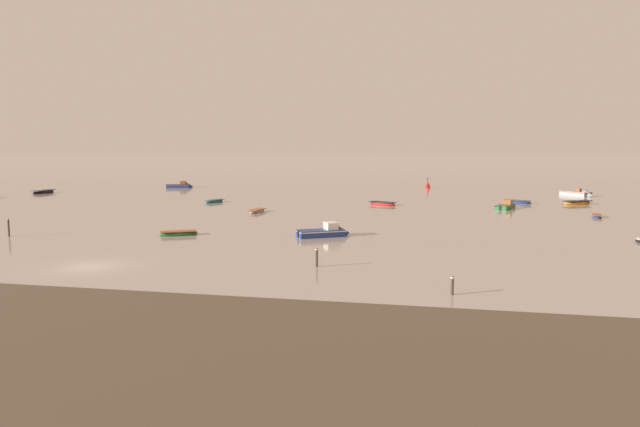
# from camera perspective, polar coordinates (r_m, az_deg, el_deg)

# --- Properties ---
(ground_plane) EXTENTS (800.00, 800.00, 0.00)m
(ground_plane) POSITION_cam_1_polar(r_m,az_deg,el_deg) (46.07, -21.04, -4.76)
(ground_plane) COLOR gray
(rowboat_moored_0) EXTENTS (2.29, 3.68, 0.55)m
(rowboat_moored_0) POSITION_cam_1_polar(r_m,az_deg,el_deg) (87.69, -10.05, 1.14)
(rowboat_moored_0) COLOR #197084
(rowboat_moored_0) RESTS_ON ground
(rowboat_moored_1) EXTENTS (1.65, 3.61, 0.55)m
(rowboat_moored_1) POSITION_cam_1_polar(r_m,az_deg,el_deg) (75.05, -6.02, 0.22)
(rowboat_moored_1) COLOR gray
(rowboat_moored_1) RESTS_ON ground
(rowboat_moored_2) EXTENTS (3.77, 2.81, 0.57)m
(rowboat_moored_2) POSITION_cam_1_polar(r_m,az_deg,el_deg) (58.55, -13.33, -1.87)
(rowboat_moored_2) COLOR #23602D
(rowboat_moored_2) RESTS_ON ground
(motorboat_moored_0) EXTENTS (5.33, 4.08, 1.95)m
(motorboat_moored_0) POSITION_cam_1_polar(r_m,az_deg,el_deg) (56.41, 0.83, -1.87)
(motorboat_moored_0) COLOR navy
(motorboat_moored_0) RESTS_ON ground
(rowboat_moored_3) EXTENTS (1.39, 2.99, 0.45)m
(rowboat_moored_3) POSITION_cam_1_polar(r_m,az_deg,el_deg) (77.10, 24.90, -0.24)
(rowboat_moored_3) COLOR navy
(rowboat_moored_3) RESTS_ON ground
(motorboat_moored_2) EXTENTS (5.09, 5.42, 1.90)m
(motorboat_moored_2) POSITION_cam_1_polar(r_m,az_deg,el_deg) (104.80, 23.54, 1.68)
(motorboat_moored_2) COLOR gray
(motorboat_moored_2) RESTS_ON ground
(rowboat_moored_5) EXTENTS (4.22, 2.95, 0.63)m
(rowboat_moored_5) POSITION_cam_1_polar(r_m,az_deg,el_deg) (83.41, 5.97, 0.93)
(rowboat_moored_5) COLOR red
(rowboat_moored_5) RESTS_ON ground
(motorboat_moored_3) EXTENTS (5.18, 3.04, 1.86)m
(motorboat_moored_3) POSITION_cam_1_polar(r_m,az_deg,el_deg) (115.82, -13.01, 2.56)
(motorboat_moored_3) COLOR navy
(motorboat_moored_3) RESTS_ON ground
(motorboat_moored_4) EXTENTS (3.23, 4.71, 1.70)m
(motorboat_moored_4) POSITION_cam_1_polar(r_m,az_deg,el_deg) (82.69, 17.37, 0.65)
(motorboat_moored_4) COLOR #23602D
(motorboat_moored_4) RESTS_ON ground
(rowboat_moored_6) EXTENTS (4.56, 3.61, 0.70)m
(rowboat_moored_6) POSITION_cam_1_polar(r_m,az_deg,el_deg) (91.54, 23.32, 0.94)
(rowboat_moored_6) COLOR orange
(rowboat_moored_6) RESTS_ON ground
(rowboat_moored_8) EXTENTS (4.00, 2.47, 0.60)m
(rowboat_moored_8) POSITION_cam_1_polar(r_m,az_deg,el_deg) (89.91, 18.33, 1.04)
(rowboat_moored_8) COLOR navy
(rowboat_moored_8) RESTS_ON ground
(rowboat_moored_9) EXTENTS (2.03, 4.72, 0.72)m
(rowboat_moored_9) POSITION_cam_1_polar(r_m,az_deg,el_deg) (111.70, -24.87, 1.88)
(rowboat_moored_9) COLOR black
(rowboat_moored_9) RESTS_ON ground
(channel_buoy) EXTENTS (0.90, 0.90, 2.30)m
(channel_buoy) POSITION_cam_1_polar(r_m,az_deg,el_deg) (113.57, 10.22, 2.64)
(channel_buoy) COLOR red
(channel_buoy) RESTS_ON ground
(mooring_post_near) EXTENTS (0.22, 0.22, 1.21)m
(mooring_post_near) POSITION_cam_1_polar(r_m,az_deg,el_deg) (36.23, 12.49, -6.74)
(mooring_post_near) COLOR #3C3323
(mooring_post_near) RESTS_ON ground
(mooring_post_left) EXTENTS (0.22, 0.22, 1.47)m
(mooring_post_left) POSITION_cam_1_polar(r_m,az_deg,el_deg) (42.94, -0.32, -4.26)
(mooring_post_left) COLOR #3E3323
(mooring_post_left) RESTS_ON ground
(mooring_post_right) EXTENTS (0.22, 0.22, 1.88)m
(mooring_post_right) POSITION_cam_1_polar(r_m,az_deg,el_deg) (63.41, -27.56, -1.22)
(mooring_post_right) COLOR #473323
(mooring_post_right) RESTS_ON ground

